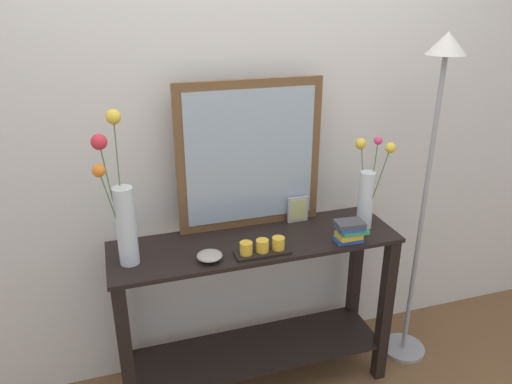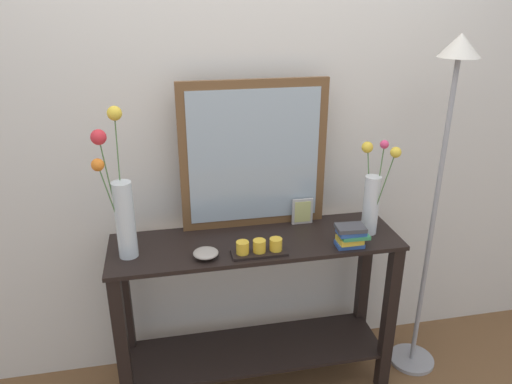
% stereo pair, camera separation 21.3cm
% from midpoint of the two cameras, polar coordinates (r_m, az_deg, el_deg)
% --- Properties ---
extents(ground_plane, '(7.00, 6.00, 0.02)m').
position_cam_midpoint_polar(ground_plane, '(2.74, 2.39, -21.59)').
color(ground_plane, brown).
extents(wall_back, '(6.40, 0.08, 2.70)m').
position_cam_midpoint_polar(wall_back, '(2.35, 1.09, 8.98)').
color(wall_back, silver).
rests_on(wall_back, ground).
extents(console_table, '(1.34, 0.39, 0.84)m').
position_cam_midpoint_polar(console_table, '(2.41, 2.59, -12.79)').
color(console_table, black).
rests_on(console_table, ground).
extents(mirror_leaning, '(0.69, 0.03, 0.71)m').
position_cam_midpoint_polar(mirror_leaning, '(2.25, 2.48, 4.23)').
color(mirror_leaning, brown).
rests_on(mirror_leaning, console_table).
extents(tall_vase_left, '(0.14, 0.15, 0.65)m').
position_cam_midpoint_polar(tall_vase_left, '(2.05, -12.81, -1.47)').
color(tall_vase_left, silver).
rests_on(tall_vase_left, console_table).
extents(vase_right, '(0.12, 0.20, 0.45)m').
position_cam_midpoint_polar(vase_right, '(2.32, 16.19, -0.48)').
color(vase_right, silver).
rests_on(vase_right, console_table).
extents(candle_tray, '(0.24, 0.09, 0.07)m').
position_cam_midpoint_polar(candle_tray, '(2.12, 3.30, -6.72)').
color(candle_tray, black).
rests_on(candle_tray, console_table).
extents(picture_frame_small, '(0.10, 0.01, 0.13)m').
position_cam_midpoint_polar(picture_frame_small, '(2.39, 8.06, -2.33)').
color(picture_frame_small, '#B7B2AD').
rests_on(picture_frame_small, console_table).
extents(decorative_bowl, '(0.11, 0.11, 0.04)m').
position_cam_midpoint_polar(decorative_bowl, '(2.09, -3.04, -7.31)').
color(decorative_bowl, '#9E9389').
rests_on(decorative_bowl, console_table).
extents(book_stack, '(0.15, 0.10, 0.10)m').
position_cam_midpoint_polar(book_stack, '(2.23, 13.88, -5.11)').
color(book_stack, '#2D519E').
rests_on(book_stack, console_table).
extents(floor_lamp, '(0.24, 0.24, 1.74)m').
position_cam_midpoint_polar(floor_lamp, '(2.44, 23.55, 3.40)').
color(floor_lamp, '#9E9EA3').
rests_on(floor_lamp, ground).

